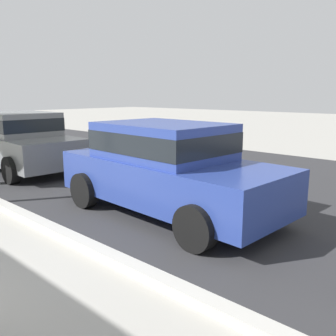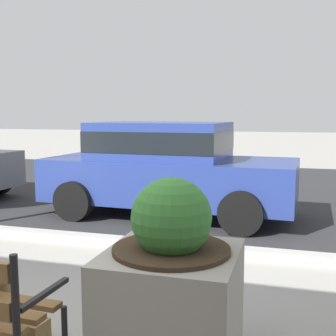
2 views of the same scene
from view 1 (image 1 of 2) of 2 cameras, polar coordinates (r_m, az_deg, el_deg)
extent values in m
cube|color=#2D2D30|center=(8.55, 12.26, -2.48)|extent=(60.00, 9.00, 0.01)
cube|color=#B2AFA8|center=(5.28, -14.57, -10.82)|extent=(60.00, 0.20, 0.12)
cube|color=slate|center=(10.55, -21.91, 2.93)|extent=(4.17, 1.88, 0.70)
cube|color=slate|center=(10.62, -22.50, 6.48)|extent=(2.20, 1.66, 0.60)
cube|color=black|center=(10.62, -22.50, 6.48)|extent=(2.21, 1.68, 0.33)
cylinder|color=black|center=(9.79, -14.14, 1.09)|extent=(0.65, 0.25, 0.64)
cylinder|color=black|center=(9.06, -23.39, -0.34)|extent=(0.65, 0.25, 0.64)
cylinder|color=black|center=(12.14, -20.60, 2.67)|extent=(0.65, 0.25, 0.64)
cube|color=navy|center=(6.20, 0.21, -1.76)|extent=(4.17, 1.88, 0.70)
cube|color=navy|center=(6.19, -0.77, 4.33)|extent=(2.20, 1.66, 0.60)
cube|color=black|center=(6.19, -0.77, 4.33)|extent=(2.21, 1.68, 0.33)
cylinder|color=black|center=(6.14, 14.81, -5.08)|extent=(0.65, 0.25, 0.64)
cylinder|color=black|center=(4.82, 4.29, -9.36)|extent=(0.65, 0.25, 0.64)
cylinder|color=black|center=(7.78, -2.29, -1.22)|extent=(0.65, 0.25, 0.64)
cylinder|color=black|center=(6.78, -12.96, -3.42)|extent=(0.65, 0.25, 0.64)
camera|label=2|loc=(3.24, -94.55, -7.08)|focal=46.15mm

